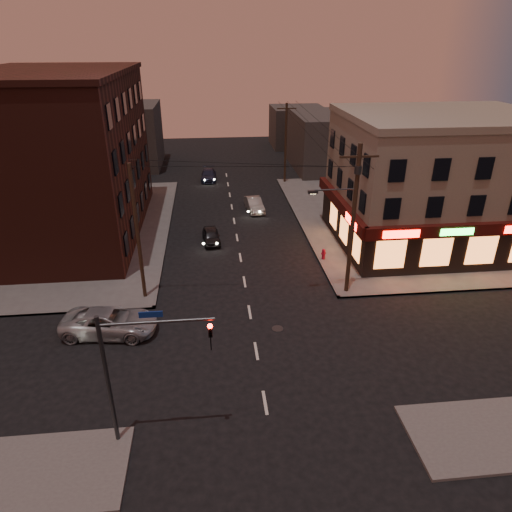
{
  "coord_description": "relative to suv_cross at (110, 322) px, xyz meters",
  "views": [
    {
      "loc": [
        -2.16,
        -20.46,
        15.81
      ],
      "look_at": [
        0.57,
        5.54,
        3.2
      ],
      "focal_mm": 32.0,
      "sensor_mm": 36.0,
      "label": 1
    }
  ],
  "objects": [
    {
      "name": "utility_pole_far",
      "position": [
        15.15,
        29.39,
        3.89
      ],
      "size": [
        0.26,
        0.26,
        9.0
      ],
      "primitive_type": "cylinder",
      "color": "#382619",
      "rests_on": "sidewalk_ne"
    },
    {
      "name": "fire_hydrant",
      "position": [
        14.75,
        8.16,
        -0.15
      ],
      "size": [
        0.39,
        0.39,
        0.86
      ],
      "rotation": [
        0.0,
        0.0,
        0.27
      ],
      "color": "maroon",
      "rests_on": "sidewalk_ne"
    },
    {
      "name": "sidewalk_nw",
      "position": [
        -9.65,
        16.39,
        -0.69
      ],
      "size": [
        24.0,
        28.0,
        0.15
      ],
      "primitive_type": "cube",
      "color": "#514F4C",
      "rests_on": "ground"
    },
    {
      "name": "sidewalk_ne",
      "position": [
        26.35,
        16.39,
        -0.69
      ],
      "size": [
        24.0,
        28.0,
        0.15
      ],
      "primitive_type": "cube",
      "color": "#514F4C",
      "rests_on": "ground"
    },
    {
      "name": "sedan_mid",
      "position": [
        10.54,
        20.01,
        -0.1
      ],
      "size": [
        1.83,
        4.13,
        1.32
      ],
      "primitive_type": "imported",
      "rotation": [
        0.0,
        0.0,
        0.11
      ],
      "color": "gray",
      "rests_on": "ground"
    },
    {
      "name": "bg_building_nw",
      "position": [
        -4.65,
        39.39,
        3.24
      ],
      "size": [
        9.0,
        10.0,
        8.0
      ],
      "primitive_type": "cube",
      "color": "#3F3D3A",
      "rests_on": "ground"
    },
    {
      "name": "utility_pole_main",
      "position": [
        15.04,
        3.19,
        5.0
      ],
      "size": [
        4.2,
        0.44,
        10.0
      ],
      "color": "#382619",
      "rests_on": "sidewalk_ne"
    },
    {
      "name": "sedan_near",
      "position": [
        6.13,
        12.6,
        -0.17
      ],
      "size": [
        1.64,
        3.56,
        1.18
      ],
      "primitive_type": "imported",
      "rotation": [
        0.0,
        0.0,
        0.07
      ],
      "color": "black",
      "rests_on": "ground"
    },
    {
      "name": "bg_building_ne_b",
      "position": [
        20.35,
        49.39,
        2.24
      ],
      "size": [
        8.0,
        8.0,
        6.0
      ],
      "primitive_type": "cube",
      "color": "#3F3D3A",
      "rests_on": "ground"
    },
    {
      "name": "pizza_building",
      "position": [
        24.28,
        10.82,
        4.58
      ],
      "size": [
        15.85,
        12.85,
        10.5
      ],
      "color": "gray",
      "rests_on": "sidewalk_ne"
    },
    {
      "name": "bg_building_ne_a",
      "position": [
        22.35,
        35.39,
        2.74
      ],
      "size": [
        10.0,
        12.0,
        7.0
      ],
      "primitive_type": "cube",
      "color": "#3F3D3A",
      "rests_on": "ground"
    },
    {
      "name": "ground",
      "position": [
        8.35,
        -2.61,
        -0.76
      ],
      "size": [
        120.0,
        120.0,
        0.0
      ],
      "primitive_type": "plane",
      "color": "black",
      "rests_on": "ground"
    },
    {
      "name": "traffic_signal",
      "position": [
        2.79,
        -8.21,
        3.39
      ],
      "size": [
        4.49,
        0.32,
        6.47
      ],
      "color": "#333538",
      "rests_on": "ground"
    },
    {
      "name": "utility_pole_west",
      "position": [
        1.55,
        3.89,
        3.89
      ],
      "size": [
        0.24,
        0.24,
        9.0
      ],
      "primitive_type": "cylinder",
      "color": "#382619",
      "rests_on": "sidewalk_nw"
    },
    {
      "name": "brick_apartment",
      "position": [
        -6.15,
        16.39,
        5.89
      ],
      "size": [
        12.0,
        20.0,
        13.0
      ],
      "primitive_type": "cube",
      "color": "#411B14",
      "rests_on": "sidewalk_nw"
    },
    {
      "name": "suv_cross",
      "position": [
        0.0,
        0.0,
        0.0
      ],
      "size": [
        5.76,
        3.18,
        1.53
      ],
      "primitive_type": "imported",
      "rotation": [
        0.0,
        0.0,
        1.45
      ],
      "color": "#95989D",
      "rests_on": "ground"
    },
    {
      "name": "sedan_far",
      "position": [
        6.11,
        31.42,
        -0.13
      ],
      "size": [
        1.93,
        4.41,
        1.26
      ],
      "primitive_type": "imported",
      "rotation": [
        0.0,
        0.0,
        -0.04
      ],
      "color": "#1C2239",
      "rests_on": "ground"
    }
  ]
}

